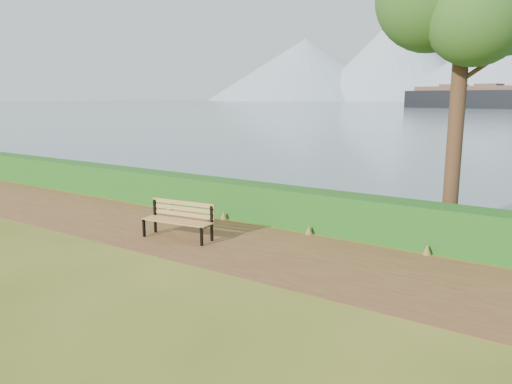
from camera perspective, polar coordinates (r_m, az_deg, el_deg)
The scene contains 4 objects.
ground at distance 11.79m, azimuth -5.66°, elevation -5.86°, with size 140.00×140.00×0.00m, color #485718.
path at distance 12.01m, azimuth -4.73°, elevation -5.51°, with size 40.00×3.40×0.01m, color #54361D.
hedge at distance 13.69m, azimuth 1.34°, elevation -1.30°, with size 32.00×0.85×1.00m, color #154B15.
bench at distance 12.17m, azimuth -8.76°, elevation -2.89°, with size 1.84×0.76×0.90m.
Camera 1 is at (7.33, -8.60, 3.38)m, focal length 35.00 mm.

